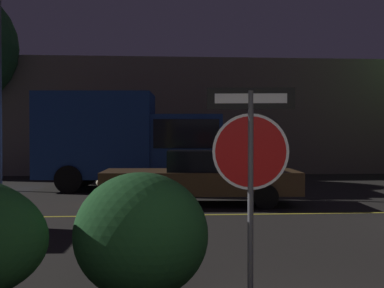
{
  "coord_description": "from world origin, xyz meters",
  "views": [
    {
      "loc": [
        -0.51,
        -3.28,
        1.77
      ],
      "look_at": [
        0.25,
        6.22,
        1.6
      ],
      "focal_mm": 50.0,
      "sensor_mm": 36.0,
      "label": 1
    }
  ],
  "objects_px": {
    "stop_sign": "(251,152)",
    "passing_car_2": "(202,177)",
    "hedge_bush_2": "(141,236)",
    "delivery_truck": "(130,139)"
  },
  "relations": [
    {
      "from": "stop_sign",
      "to": "delivery_truck",
      "type": "distance_m",
      "value": 12.1
    },
    {
      "from": "hedge_bush_2",
      "to": "passing_car_2",
      "type": "relative_size",
      "value": 0.29
    },
    {
      "from": "stop_sign",
      "to": "delivery_truck",
      "type": "height_order",
      "value": "delivery_truck"
    },
    {
      "from": "hedge_bush_2",
      "to": "delivery_truck",
      "type": "distance_m",
      "value": 11.66
    },
    {
      "from": "stop_sign",
      "to": "passing_car_2",
      "type": "distance_m",
      "value": 8.12
    },
    {
      "from": "passing_car_2",
      "to": "delivery_truck",
      "type": "distance_m",
      "value": 4.47
    },
    {
      "from": "stop_sign",
      "to": "hedge_bush_2",
      "type": "distance_m",
      "value": 1.49
    },
    {
      "from": "stop_sign",
      "to": "passing_car_2",
      "type": "height_order",
      "value": "stop_sign"
    },
    {
      "from": "delivery_truck",
      "to": "passing_car_2",
      "type": "bearing_deg",
      "value": 30.84
    },
    {
      "from": "hedge_bush_2",
      "to": "passing_car_2",
      "type": "bearing_deg",
      "value": 79.56
    }
  ]
}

